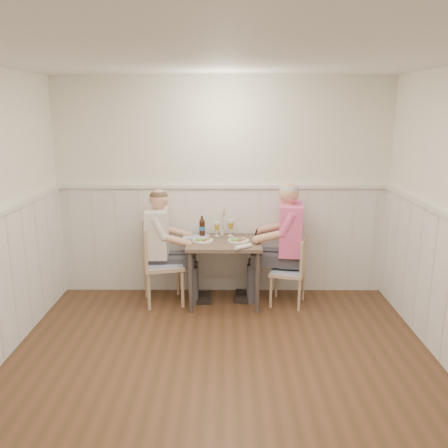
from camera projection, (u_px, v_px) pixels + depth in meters
name	position (u px, v px, depth m)	size (l,w,h in m)	color
ground_plane	(221.00, 392.00, 3.82)	(4.50, 4.50, 0.00)	#4B311C
room_shell	(220.00, 209.00, 3.46)	(4.04, 4.54, 2.60)	white
wainscot	(222.00, 282.00, 4.33)	(4.00, 4.49, 1.34)	silver
dining_table	(224.00, 250.00, 5.46)	(0.84, 0.70, 0.75)	brown
chair_right	(292.00, 269.00, 5.45)	(0.47, 0.47, 0.80)	tan
chair_left	(158.00, 261.00, 5.47)	(0.54, 0.54, 0.95)	tan
man_in_pink	(286.00, 252.00, 5.49)	(0.71, 0.49, 1.45)	#3F3F47
diner_cream	(162.00, 255.00, 5.51)	(0.64, 0.45, 1.37)	#3F3F47
plate_man	(238.00, 240.00, 5.41)	(0.24, 0.24, 0.06)	white
plate_diner	(202.00, 240.00, 5.41)	(0.24, 0.24, 0.06)	white
beer_glass_a	(231.00, 225.00, 5.61)	(0.08, 0.08, 0.20)	silver
beer_glass_b	(217.00, 227.00, 5.61)	(0.07, 0.07, 0.17)	silver
beer_bottle	(202.00, 227.00, 5.62)	(0.07, 0.07, 0.24)	black
rolled_napkin	(243.00, 247.00, 5.13)	(0.19, 0.17, 0.05)	white
grass_vase	(222.00, 223.00, 5.63)	(0.04, 0.04, 0.35)	silver
gingham_mat	(196.00, 237.00, 5.61)	(0.32, 0.26, 0.01)	#546DBB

